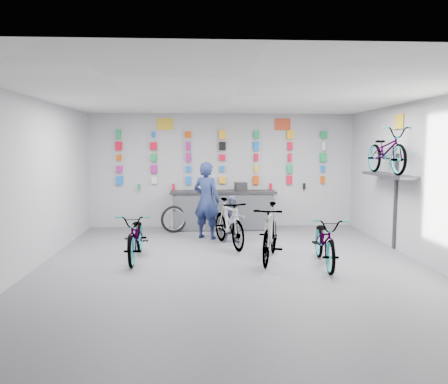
{
  "coord_description": "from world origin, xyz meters",
  "views": [
    {
      "loc": [
        -0.56,
        -7.6,
        2.15
      ],
      "look_at": [
        -0.09,
        1.4,
        1.2
      ],
      "focal_mm": 35.0,
      "sensor_mm": 36.0,
      "label": 1
    }
  ],
  "objects": [
    {
      "name": "sign_right",
      "position": [
        1.6,
        3.98,
        2.72
      ],
      "size": [
        0.42,
        0.02,
        0.3
      ],
      "primitive_type": "cube",
      "color": "#D44423",
      "rests_on": "wall_back"
    },
    {
      "name": "counter",
      "position": [
        0.0,
        3.54,
        0.49
      ],
      "size": [
        2.7,
        0.66,
        1.0
      ],
      "color": "black",
      "rests_on": "floor"
    },
    {
      "name": "bike_left",
      "position": [
        -1.79,
        0.6,
        0.46
      ],
      "size": [
        0.63,
        1.74,
        0.91
      ],
      "primitive_type": "imported",
      "rotation": [
        0.0,
        0.0,
        0.02
      ],
      "color": "gray",
      "rests_on": "floor"
    },
    {
      "name": "bike_wall",
      "position": [
        3.25,
        1.2,
        2.05
      ],
      "size": [
        0.63,
        1.8,
        0.95
      ],
      "primitive_type": "imported",
      "color": "gray",
      "rests_on": "wall_bracket"
    },
    {
      "name": "wall_left",
      "position": [
        -3.5,
        0.0,
        1.5
      ],
      "size": [
        0.0,
        8.0,
        8.0
      ],
      "primitive_type": "plane",
      "rotation": [
        1.57,
        0.0,
        1.57
      ],
      "color": "#AAAAAC",
      "rests_on": "floor"
    },
    {
      "name": "bike_right",
      "position": [
        1.66,
        -0.01,
        0.46
      ],
      "size": [
        0.77,
        1.79,
        0.91
      ],
      "primitive_type": "imported",
      "rotation": [
        0.0,
        0.0,
        -0.1
      ],
      "color": "gray",
      "rests_on": "floor"
    },
    {
      "name": "bike_service",
      "position": [
        0.02,
        1.59,
        0.51
      ],
      "size": [
        0.96,
        1.77,
        1.03
      ],
      "primitive_type": "imported",
      "rotation": [
        0.0,
        0.0,
        0.3
      ],
      "color": "gray",
      "rests_on": "floor"
    },
    {
      "name": "wall_back",
      "position": [
        0.0,
        4.0,
        1.5
      ],
      "size": [
        7.0,
        0.0,
        7.0
      ],
      "primitive_type": "plane",
      "rotation": [
        1.57,
        0.0,
        0.0
      ],
      "color": "#AAAAAC",
      "rests_on": "floor"
    },
    {
      "name": "clerk",
      "position": [
        -0.44,
        2.44,
        0.89
      ],
      "size": [
        0.78,
        0.68,
        1.79
      ],
      "primitive_type": "imported",
      "rotation": [
        0.0,
        0.0,
        2.65
      ],
      "color": "#19244E",
      "rests_on": "floor"
    },
    {
      "name": "wall_bracket",
      "position": [
        3.33,
        1.2,
        1.46
      ],
      "size": [
        0.39,
        1.9,
        2.0
      ],
      "color": "#333338",
      "rests_on": "wall_right"
    },
    {
      "name": "sign_side",
      "position": [
        3.48,
        1.2,
        2.65
      ],
      "size": [
        0.02,
        0.4,
        0.3
      ],
      "primitive_type": "cube",
      "color": "gold",
      "rests_on": "wall_right"
    },
    {
      "name": "spare_wheel",
      "position": [
        -1.25,
        3.17,
        0.33
      ],
      "size": [
        0.67,
        0.37,
        0.67
      ],
      "rotation": [
        0.0,
        0.0,
        0.38
      ],
      "color": "black",
      "rests_on": "floor"
    },
    {
      "name": "wall_right",
      "position": [
        3.5,
        0.0,
        1.5
      ],
      "size": [
        0.0,
        8.0,
        8.0
      ],
      "primitive_type": "plane",
      "rotation": [
        1.57,
        0.0,
        -1.57
      ],
      "color": "#AAAAAC",
      "rests_on": "floor"
    },
    {
      "name": "floor",
      "position": [
        0.0,
        0.0,
        0.0
      ],
      "size": [
        8.0,
        8.0,
        0.0
      ],
      "primitive_type": "plane",
      "color": "#545459",
      "rests_on": "ground"
    },
    {
      "name": "register",
      "position": [
        0.46,
        3.55,
        1.11
      ],
      "size": [
        0.32,
        0.34,
        0.22
      ],
      "primitive_type": "cube",
      "rotation": [
        0.0,
        0.0,
        0.15
      ],
      "color": "black",
      "rests_on": "counter"
    },
    {
      "name": "wall_front",
      "position": [
        0.0,
        -4.0,
        1.5
      ],
      "size": [
        7.0,
        0.0,
        7.0
      ],
      "primitive_type": "plane",
      "rotation": [
        -1.57,
        0.0,
        0.0
      ],
      "color": "#AAAAAC",
      "rests_on": "floor"
    },
    {
      "name": "merch_wall",
      "position": [
        0.01,
        3.93,
        1.82
      ],
      "size": [
        5.57,
        0.08,
        1.57
      ],
      "color": "blue",
      "rests_on": "wall_back"
    },
    {
      "name": "ceiling",
      "position": [
        0.0,
        0.0,
        3.0
      ],
      "size": [
        8.0,
        8.0,
        0.0
      ],
      "primitive_type": "plane",
      "rotation": [
        3.14,
        0.0,
        0.0
      ],
      "color": "white",
      "rests_on": "wall_back"
    },
    {
      "name": "customer",
      "position": [
        0.15,
        1.94,
        0.53
      ],
      "size": [
        0.52,
        0.41,
        1.06
      ],
      "primitive_type": "imported",
      "rotation": [
        0.0,
        0.0,
        -0.01
      ],
      "color": "#505872",
      "rests_on": "floor"
    },
    {
      "name": "bike_center",
      "position": [
        0.72,
        0.36,
        0.54
      ],
      "size": [
        0.99,
        1.86,
        1.08
      ],
      "primitive_type": "imported",
      "rotation": [
        0.0,
        0.0,
        -0.28
      ],
      "color": "gray",
      "rests_on": "floor"
    },
    {
      "name": "sign_left",
      "position": [
        -1.5,
        3.98,
        2.72
      ],
      "size": [
        0.42,
        0.02,
        0.3
      ],
      "primitive_type": "cube",
      "color": "gold",
      "rests_on": "wall_back"
    }
  ]
}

